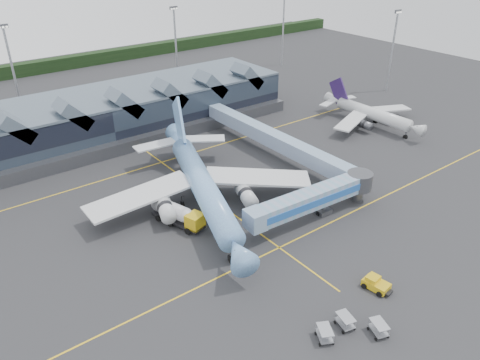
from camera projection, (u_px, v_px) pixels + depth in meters
ground at (246, 224)px, 75.25m from camera, size 260.00×260.00×0.00m
taxi_stripes at (211, 198)px, 82.24m from camera, size 120.00×60.00×0.01m
tree_line_far at (38, 67)px, 151.22m from camera, size 260.00×4.00×4.00m
terminal at (97, 118)px, 103.34m from camera, size 90.00×22.25×12.52m
light_masts at (164, 53)px, 124.36m from camera, size 132.40×42.56×22.45m
main_airliner at (201, 182)px, 78.59m from camera, size 37.33×43.95×14.53m
regional_jet at (370, 113)px, 111.29m from camera, size 25.75×27.95×9.63m
jet_bridge at (320, 197)px, 75.60m from camera, size 25.40×5.23×5.44m
fuel_truck at (177, 213)px, 74.49m from camera, size 5.20×10.21×3.43m
pushback_tug at (376, 284)px, 61.50m from camera, size 2.83×4.03×1.68m
baggage_carts at (350, 327)px, 54.62m from camera, size 8.07×5.97×1.65m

